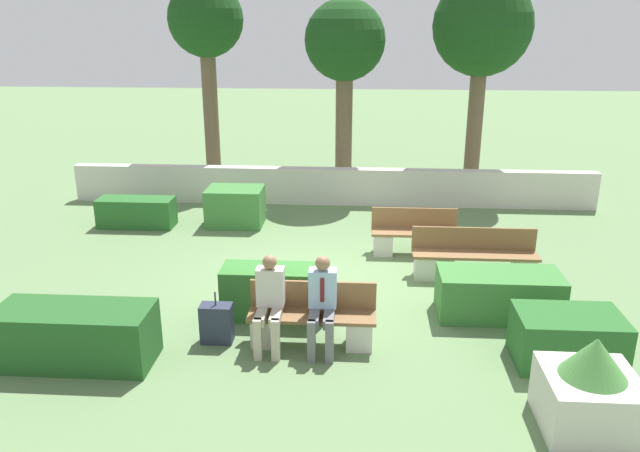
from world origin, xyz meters
name	(u,v)px	position (x,y,z in m)	size (l,w,h in m)	color
ground_plane	(317,285)	(0.00, 0.00, 0.00)	(60.00, 60.00, 0.00)	#607F51
perimeter_wall	(331,186)	(0.00, 4.87, 0.45)	(12.66, 0.30, 0.89)	beige
bench_front	(312,322)	(0.08, -2.02, 0.33)	(1.78, 0.49, 0.87)	brown
bench_left_side	(414,238)	(1.78, 1.61, 0.33)	(1.66, 0.48, 0.87)	brown
bench_right_side	(474,259)	(2.74, 0.50, 0.35)	(2.17, 0.48, 0.87)	brown
person_seated_man	(322,300)	(0.23, -2.16, 0.74)	(0.38, 0.64, 1.34)	slate
person_seated_woman	(269,299)	(-0.49, -2.16, 0.74)	(0.38, 0.64, 1.33)	#B2A893
hedge_block_near_left	(274,292)	(-0.57, -1.20, 0.40)	(1.57, 0.61, 0.80)	#33702D
hedge_block_near_right	(567,339)	(3.49, -2.30, 0.35)	(1.36, 0.88, 0.70)	#286028
hedge_block_mid_left	(498,294)	(2.86, -0.97, 0.35)	(1.84, 0.85, 0.71)	#3D7A38
hedge_block_mid_right	(137,212)	(-4.16, 2.89, 0.32)	(1.64, 0.61, 0.63)	#286028
hedge_block_far_left	(235,206)	(-2.02, 3.14, 0.41)	(1.21, 0.89, 0.83)	#3D7A38
hedge_block_far_right	(75,335)	(-3.01, -2.71, 0.39)	(2.05, 0.83, 0.78)	#235623
planter_corner_left	(590,391)	(3.28, -3.72, 0.48)	(1.01, 1.01, 1.13)	beige
suitcase	(217,323)	(-1.27, -2.05, 0.29)	(0.45, 0.26, 0.77)	#282D42
tree_leftmost	(206,27)	(-3.30, 6.66, 4.13)	(1.93, 1.93, 5.28)	brown
tree_center_left	(345,47)	(0.27, 5.97, 3.68)	(1.98, 1.98, 4.82)	brown
tree_center_right	(482,30)	(3.55, 6.06, 4.07)	(2.39, 2.39, 5.35)	brown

